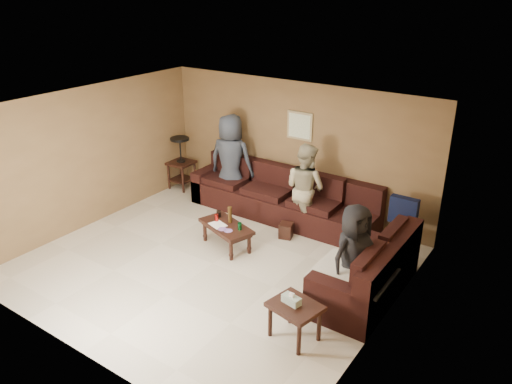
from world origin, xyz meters
TOP-DOWN VIEW (x-y plane):
  - room at (0.00, 0.00)m, footprint 5.60×5.50m
  - sectional_sofa at (0.81, 1.52)m, footprint 4.65×2.90m
  - coffee_table at (-0.15, 0.56)m, footprint 1.09×0.78m
  - end_table_left at (-2.51, 2.07)m, footprint 0.50×0.50m
  - side_table_right at (1.96, -0.80)m, footprint 0.69×0.61m
  - waste_bin at (0.50, 1.41)m, footprint 0.27×0.27m
  - wall_art at (0.10, 2.48)m, footprint 0.52×0.04m
  - person_left at (-1.17, 2.05)m, footprint 1.00×0.76m
  - person_middle at (0.60, 1.87)m, footprint 0.90×0.77m
  - person_right at (2.22, 0.29)m, footprint 0.71×0.85m

SIDE VIEW (x-z plane):
  - waste_bin at x=0.50m, z-range 0.00..0.26m
  - sectional_sofa at x=0.81m, z-range -0.16..0.81m
  - coffee_table at x=-0.15m, z-range 0.01..0.70m
  - side_table_right at x=1.96m, z-range 0.11..0.75m
  - end_table_left at x=-2.51m, z-range 0.03..1.15m
  - person_right at x=2.22m, z-range 0.00..1.49m
  - person_middle at x=0.60m, z-range 0.00..1.61m
  - person_left at x=-1.17m, z-range 0.00..1.82m
  - room at x=0.00m, z-range 0.41..2.91m
  - wall_art at x=0.10m, z-range 1.44..1.96m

